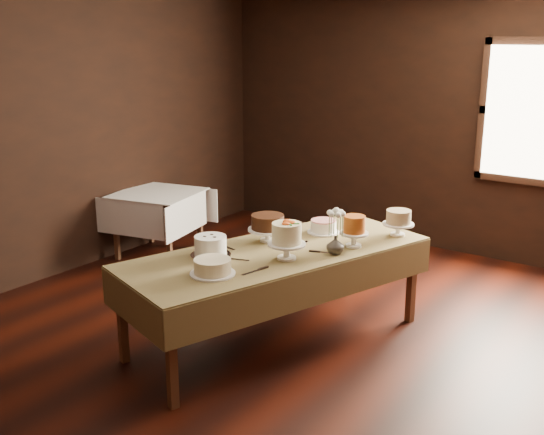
% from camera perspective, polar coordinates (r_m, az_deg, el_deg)
% --- Properties ---
extents(floor, '(5.00, 6.00, 0.01)m').
position_cam_1_polar(floor, '(5.40, -1.26, -10.23)').
color(floor, black).
rests_on(floor, ground).
extents(wall_back, '(5.00, 0.02, 2.80)m').
position_cam_1_polar(wall_back, '(7.52, 12.71, 8.04)').
color(wall_back, black).
rests_on(wall_back, ground).
extents(wall_left, '(0.02, 6.00, 2.80)m').
position_cam_1_polar(wall_left, '(6.74, -18.69, 6.72)').
color(wall_left, black).
rests_on(wall_left, ground).
extents(window, '(1.10, 0.05, 1.30)m').
position_cam_1_polar(window, '(7.04, 22.45, 8.37)').
color(window, '#FFEABF').
rests_on(window, wall_back).
extents(display_table, '(1.65, 2.60, 0.75)m').
position_cam_1_polar(display_table, '(5.05, 0.39, -3.52)').
color(display_table, '#472614').
rests_on(display_table, ground).
extents(side_table, '(1.00, 1.00, 0.70)m').
position_cam_1_polar(side_table, '(7.20, -9.92, 1.55)').
color(side_table, '#472614').
rests_on(side_table, ground).
extents(cake_speckled, '(0.26, 0.26, 0.23)m').
position_cam_1_polar(cake_speckled, '(5.48, 10.93, -0.55)').
color(cake_speckled, white).
rests_on(cake_speckled, display_table).
extents(cake_lattice, '(0.28, 0.28, 0.10)m').
position_cam_1_polar(cake_lattice, '(5.49, 4.50, -0.85)').
color(cake_lattice, white).
rests_on(cake_lattice, display_table).
extents(cake_caramel, '(0.23, 0.23, 0.26)m').
position_cam_1_polar(cake_caramel, '(5.14, 7.15, -1.35)').
color(cake_caramel, white).
rests_on(cake_caramel, display_table).
extents(cake_chocolate, '(0.33, 0.33, 0.23)m').
position_cam_1_polar(cake_chocolate, '(5.23, -0.38, -0.99)').
color(cake_chocolate, white).
rests_on(cake_chocolate, display_table).
extents(cake_flowers, '(0.28, 0.28, 0.29)m').
position_cam_1_polar(cake_flowers, '(4.82, 1.28, -2.23)').
color(cake_flowers, white).
rests_on(cake_flowers, display_table).
extents(cake_swirl, '(0.31, 0.31, 0.15)m').
position_cam_1_polar(cake_swirl, '(4.92, -5.38, -2.54)').
color(cake_swirl, silver).
rests_on(cake_swirl, display_table).
extents(cake_cream, '(0.36, 0.36, 0.11)m').
position_cam_1_polar(cake_cream, '(4.56, -5.20, -4.34)').
color(cake_cream, white).
rests_on(cake_cream, display_table).
extents(cake_server_a, '(0.24, 0.10, 0.01)m').
position_cam_1_polar(cake_server_a, '(4.84, -2.83, -3.68)').
color(cake_server_a, silver).
rests_on(cake_server_a, display_table).
extents(cake_server_b, '(0.07, 0.24, 0.01)m').
position_cam_1_polar(cake_server_b, '(4.58, -1.89, -4.81)').
color(cake_server_b, silver).
rests_on(cake_server_b, display_table).
extents(cake_server_c, '(0.06, 0.24, 0.01)m').
position_cam_1_polar(cake_server_c, '(5.20, 2.76, -2.27)').
color(cake_server_c, silver).
rests_on(cake_server_c, display_table).
extents(cake_server_d, '(0.23, 0.11, 0.01)m').
position_cam_1_polar(cake_server_d, '(5.00, 5.10, -3.09)').
color(cake_server_d, silver).
rests_on(cake_server_d, display_table).
extents(cake_server_e, '(0.24, 0.08, 0.01)m').
position_cam_1_polar(cake_server_e, '(5.11, -3.83, -2.64)').
color(cake_server_e, silver).
rests_on(cake_server_e, display_table).
extents(flower_vase, '(0.17, 0.17, 0.14)m').
position_cam_1_polar(flower_vase, '(4.97, 5.53, -2.42)').
color(flower_vase, '#2D2823').
rests_on(flower_vase, display_table).
extents(flower_bouquet, '(0.14, 0.14, 0.20)m').
position_cam_1_polar(flower_bouquet, '(4.91, 5.59, -0.31)').
color(flower_bouquet, white).
rests_on(flower_bouquet, flower_vase).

